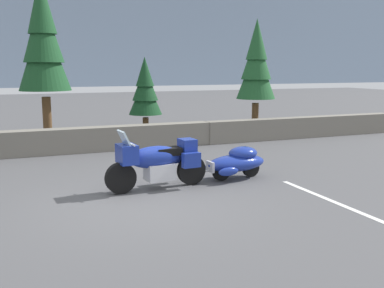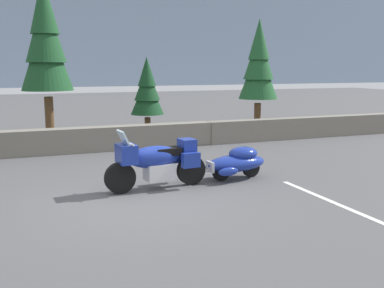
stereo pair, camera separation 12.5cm
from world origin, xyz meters
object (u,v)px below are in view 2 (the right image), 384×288
object	(u,v)px
touring_motorcycle	(156,161)
pine_tree_secondary	(147,89)
pine_tree_tall	(45,39)
pine_tree_far_right	(259,63)
car_shaped_trailer	(237,162)

from	to	relation	value
touring_motorcycle	pine_tree_secondary	distance (m)	6.55
pine_tree_tall	pine_tree_far_right	size ratio (longest dim) A/B	1.28
car_shaped_trailer	pine_tree_far_right	world-z (taller)	pine_tree_far_right
car_shaped_trailer	pine_tree_secondary	distance (m)	6.26
touring_motorcycle	pine_tree_secondary	world-z (taller)	pine_tree_secondary
touring_motorcycle	pine_tree_secondary	xyz separation A→B (m)	(1.56, 6.24, 1.25)
pine_tree_far_right	touring_motorcycle	bearing A→B (deg)	-134.62
car_shaped_trailer	touring_motorcycle	bearing A→B (deg)	-175.27
touring_motorcycle	pine_tree_far_right	distance (m)	8.56
touring_motorcycle	pine_tree_far_right	world-z (taller)	pine_tree_far_right
car_shaped_trailer	pine_tree_far_right	size ratio (longest dim) A/B	0.50
touring_motorcycle	pine_tree_tall	xyz separation A→B (m)	(-1.73, 6.94, 2.92)
pine_tree_tall	pine_tree_secondary	bearing A→B (deg)	-12.09
car_shaped_trailer	pine_tree_far_right	distance (m)	7.27
pine_tree_secondary	pine_tree_far_right	bearing A→B (deg)	-4.51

